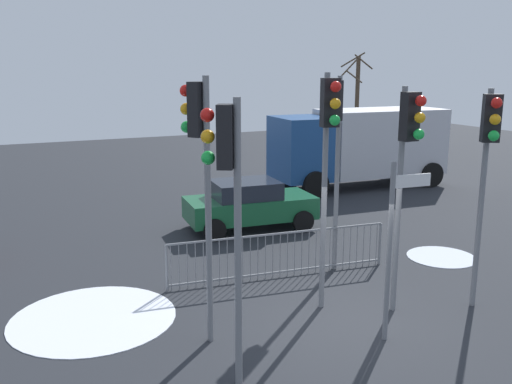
# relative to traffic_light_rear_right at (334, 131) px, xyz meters

# --- Properties ---
(ground_plane) EXTENTS (60.00, 60.00, 0.00)m
(ground_plane) POSITION_rel_traffic_light_rear_right_xyz_m (-1.28, -2.50, -3.35)
(ground_plane) COLOR #26282D
(traffic_light_rear_right) EXTENTS (0.56, 0.37, 4.58)m
(traffic_light_rear_right) POSITION_rel_traffic_light_rear_right_xyz_m (0.00, 0.00, 0.00)
(traffic_light_rear_right) COLOR slate
(traffic_light_rear_right) RESTS_ON ground
(traffic_light_rear_left) EXTENTS (0.52, 0.42, 4.37)m
(traffic_light_rear_left) POSITION_rel_traffic_light_rear_right_xyz_m (-4.10, -3.54, -0.15)
(traffic_light_rear_left) COLOR slate
(traffic_light_rear_left) RESTS_ON ground
(traffic_light_foreground_right) EXTENTS (0.35, 0.56, 4.67)m
(traffic_light_foreground_right) POSITION_rel_traffic_light_rear_right_xyz_m (-1.33, -1.85, 0.07)
(traffic_light_foreground_right) COLOR slate
(traffic_light_foreground_right) RESTS_ON ground
(traffic_light_foreground_left) EXTENTS (0.43, 0.51, 4.38)m
(traffic_light_foreground_left) POSITION_rel_traffic_light_rear_right_xyz_m (1.45, -3.10, -0.14)
(traffic_light_foreground_left) COLOR slate
(traffic_light_foreground_left) RESTS_ON ground
(traffic_light_mid_left) EXTENTS (0.43, 0.50, 4.64)m
(traffic_light_mid_left) POSITION_rel_traffic_light_rear_right_xyz_m (-3.94, -1.98, 0.04)
(traffic_light_mid_left) COLOR slate
(traffic_light_mid_left) RESTS_ON ground
(traffic_light_mid_right) EXTENTS (0.33, 0.57, 4.43)m
(traffic_light_mid_right) POSITION_rel_traffic_light_rear_right_xyz_m (-0.08, -2.59, -0.11)
(traffic_light_mid_right) COLOR slate
(traffic_light_mid_right) RESTS_ON ground
(direction_sign_post) EXTENTS (0.79, 0.13, 3.22)m
(direction_sign_post) POSITION_rel_traffic_light_rear_right_xyz_m (-0.97, -3.40, -1.55)
(direction_sign_post) COLOR slate
(direction_sign_post) RESTS_ON ground
(pedestrian_guard_railing) EXTENTS (5.28, 0.64, 1.07)m
(pedestrian_guard_railing) POSITION_rel_traffic_light_rear_right_xyz_m (-1.30, 0.11, -2.80)
(pedestrian_guard_railing) COLOR slate
(pedestrian_guard_railing) RESTS_ON ground
(car_green_near) EXTENTS (3.95, 2.24, 1.47)m
(car_green_near) POSITION_rel_traffic_light_rear_right_xyz_m (-0.28, 4.06, -2.59)
(car_green_near) COLOR #195933
(car_green_near) RESTS_ON ground
(delivery_truck) EXTENTS (7.18, 3.08, 3.10)m
(delivery_truck) POSITION_rel_traffic_light_rear_right_xyz_m (6.34, 7.73, -1.61)
(delivery_truck) COLOR silver
(delivery_truck) RESTS_ON ground
(bare_tree_left) EXTENTS (1.52, 1.53, 5.57)m
(bare_tree_left) POSITION_rel_traffic_light_rear_right_xyz_m (11.48, 15.34, -0.43)
(bare_tree_left) COLOR #473828
(bare_tree_left) RESTS_ON ground
(snow_patch_kerb) EXTENTS (3.18, 3.18, 0.01)m
(snow_patch_kerb) POSITION_rel_traffic_light_rear_right_xyz_m (-5.60, -0.29, -3.35)
(snow_patch_kerb) COLOR white
(snow_patch_kerb) RESTS_ON ground
(snow_patch_island) EXTENTS (1.73, 1.73, 0.01)m
(snow_patch_island) POSITION_rel_traffic_light_rear_right_xyz_m (3.09, -0.44, -3.35)
(snow_patch_island) COLOR silver
(snow_patch_island) RESTS_ON ground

